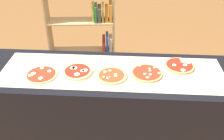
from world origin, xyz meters
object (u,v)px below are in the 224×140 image
object	(u,v)px
bookshelf	(90,36)
pizza_mushroom_2	(111,76)
pizza_mozzarella_1	(77,71)
pizza_mozzarella_0	(41,75)
pizza_mushroom_3	(147,73)
pizza_mozzarella_4	(179,66)

from	to	relation	value
bookshelf	pizza_mushroom_2	bearing A→B (deg)	-74.07
pizza_mushroom_2	pizza_mozzarella_1	bearing A→B (deg)	172.15
pizza_mozzarella_0	pizza_mushroom_3	world-z (taller)	pizza_mushroom_3
pizza_mushroom_2	pizza_mozzarella_0	bearing A→B (deg)	-177.91
pizza_mushroom_2	pizza_mushroom_3	world-z (taller)	pizza_mushroom_3
pizza_mozzarella_1	pizza_mozzarella_4	xyz separation A→B (m)	(0.90, 0.15, 0.00)
pizza_mushroom_3	bookshelf	distance (m)	1.43
pizza_mozzarella_0	pizza_mushroom_2	xyz separation A→B (m)	(0.60, 0.02, 0.00)
pizza_mozzarella_1	pizza_mushroom_3	world-z (taller)	same
pizza_mushroom_3	bookshelf	world-z (taller)	bookshelf
pizza_mozzarella_1	pizza_mozzarella_4	world-z (taller)	same
pizza_mozzarella_1	bookshelf	xyz separation A→B (m)	(-0.07, 1.25, -0.28)
pizza_mozzarella_0	pizza_mozzarella_1	distance (m)	0.31
pizza_mozzarella_0	pizza_mozzarella_4	bearing A→B (deg)	10.01
pizza_mozzarella_0	pizza_mushroom_3	size ratio (longest dim) A/B	0.99
pizza_mushroom_2	pizza_mushroom_3	distance (m)	0.31
pizza_mozzarella_1	bookshelf	distance (m)	1.28
pizza_mozzarella_0	pizza_mushroom_2	distance (m)	0.60
pizza_mozzarella_4	bookshelf	xyz separation A→B (m)	(-0.97, 1.10, -0.28)
pizza_mozzarella_4	pizza_mushroom_3	bearing A→B (deg)	-155.75
pizza_mozzarella_0	pizza_mozzarella_4	xyz separation A→B (m)	(1.21, 0.21, 0.00)
bookshelf	pizza_mozzarella_1	bearing A→B (deg)	-86.88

